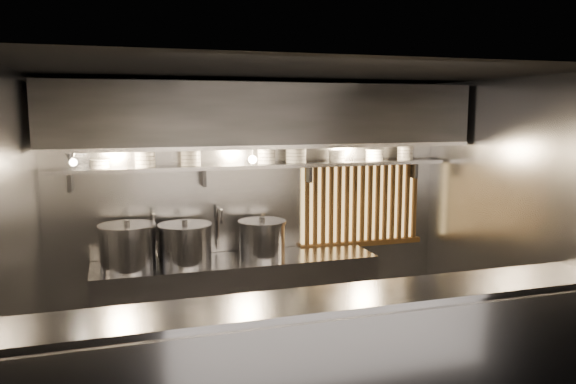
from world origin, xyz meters
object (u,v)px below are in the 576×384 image
heat_lamp (70,156)px  pendant_bulb (253,159)px  stock_pot_right (262,239)px  stock_pot_mid (128,246)px  stock_pot_left (185,244)px

heat_lamp → pendant_bulb: 1.83m
heat_lamp → stock_pot_right: bearing=9.1°
pendant_bulb → stock_pot_mid: 1.56m
pendant_bulb → heat_lamp: bearing=-169.0°
heat_lamp → stock_pot_right: 2.14m
stock_pot_left → stock_pot_mid: size_ratio=0.85×
stock_pot_left → stock_pot_right: stock_pot_left is taller
heat_lamp → stock_pot_right: (1.88, 0.30, -0.96)m
heat_lamp → stock_pot_mid: bearing=28.7°
heat_lamp → pendant_bulb: size_ratio=1.87×
heat_lamp → stock_pot_left: 1.45m
stock_pot_left → stock_pot_right: 0.83m
stock_pot_mid → stock_pot_right: size_ratio=1.17×
stock_pot_right → stock_pot_mid: bearing=-178.4°
pendant_bulb → stock_pot_mid: bearing=-176.2°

